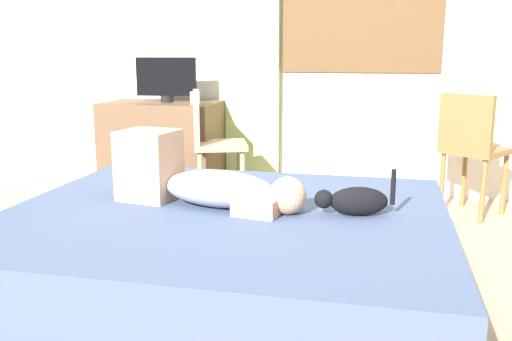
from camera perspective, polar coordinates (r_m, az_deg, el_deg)
ground_plane at (r=2.64m, az=-3.27°, el=-13.61°), size 16.00×16.00×0.00m
back_wall_with_window at (r=4.65m, az=4.90°, el=15.90°), size 6.40×0.14×2.90m
bed at (r=2.66m, az=-3.10°, el=-8.50°), size 2.06×1.77×0.42m
person_lying at (r=2.68m, az=-5.65°, el=-1.05°), size 0.94×0.39×0.34m
cat at (r=2.53m, az=9.97°, el=-3.04°), size 0.35×0.16×0.21m
desk at (r=4.60m, az=-9.39°, el=2.28°), size 0.90×0.56×0.74m
tv_monitor at (r=4.53m, az=-9.09°, el=9.16°), size 0.48×0.10×0.35m
cup at (r=4.33m, az=-6.22°, el=7.33°), size 0.07×0.07×0.10m
chair_by_desk at (r=4.13m, az=-4.65°, el=3.22°), size 0.48×0.48×0.86m
chair_spare at (r=4.13m, az=21.00°, el=2.46°), size 0.53×0.53×0.86m
curtain_left at (r=4.60m, az=-0.40°, el=14.62°), size 0.44×0.06×2.69m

